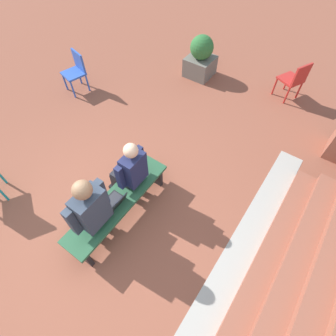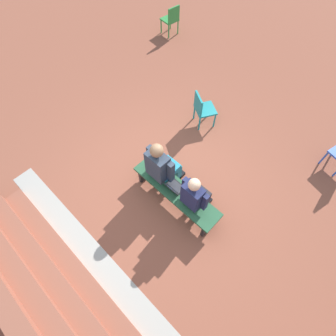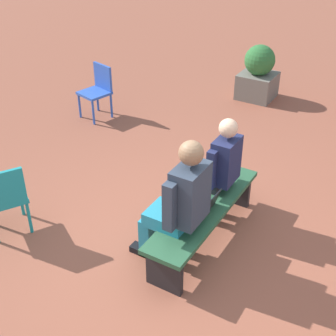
# 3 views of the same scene
# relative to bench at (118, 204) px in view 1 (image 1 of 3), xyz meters

# --- Properties ---
(ground_plane) EXTENTS (60.00, 60.00, 0.00)m
(ground_plane) POSITION_rel_bench_xyz_m (0.36, -0.09, -0.35)
(ground_plane) COLOR brown
(concrete_strip) EXTENTS (5.39, 0.40, 0.01)m
(concrete_strip) POSITION_rel_bench_xyz_m (0.00, 1.75, -0.35)
(concrete_strip) COLOR #A8A399
(concrete_strip) RESTS_ON ground
(brick_steps) EXTENTS (4.59, 1.20, 0.60)m
(brick_steps) POSITION_rel_bench_xyz_m (0.00, 2.70, -0.13)
(brick_steps) COLOR #93513D
(brick_steps) RESTS_ON ground
(bench) EXTENTS (1.80, 0.44, 0.45)m
(bench) POSITION_rel_bench_xyz_m (0.00, 0.00, 0.00)
(bench) COLOR #285638
(bench) RESTS_ON ground
(person_student) EXTENTS (0.51, 0.64, 1.29)m
(person_student) POSITION_rel_bench_xyz_m (-0.38, -0.06, 0.34)
(person_student) COLOR #232328
(person_student) RESTS_ON ground
(person_adult) EXTENTS (0.58, 0.74, 1.41)m
(person_adult) POSITION_rel_bench_xyz_m (0.41, -0.07, 0.39)
(person_adult) COLOR teal
(person_adult) RESTS_ON ground
(laptop) EXTENTS (0.32, 0.29, 0.21)m
(laptop) POSITION_rel_bench_xyz_m (0.06, 0.01, 0.15)
(laptop) COLOR black
(laptop) RESTS_ON bench
(plastic_chair_near_bench_right) EXTENTS (0.51, 0.51, 0.84)m
(plastic_chair_near_bench_right) POSITION_rel_bench_xyz_m (-1.88, -2.85, 0.13)
(plastic_chair_near_bench_right) COLOR #2D56B7
(plastic_chair_near_bench_right) RESTS_ON ground
(plastic_chair_by_pillar) EXTENTS (0.56, 0.56, 0.84)m
(plastic_chair_by_pillar) POSITION_rel_bench_xyz_m (-4.24, 1.08, 0.13)
(plastic_chair_by_pillar) COLOR red
(plastic_chair_by_pillar) RESTS_ON ground
(planter) EXTENTS (0.60, 0.60, 0.94)m
(planter) POSITION_rel_bench_xyz_m (-3.89, -0.95, 0.08)
(planter) COLOR #6B665B
(planter) RESTS_ON ground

